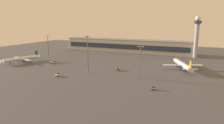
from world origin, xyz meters
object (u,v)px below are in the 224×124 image
(apron_light_west, at_px, (88,52))
(maintenance_van, at_px, (57,75))
(control_tower, at_px, (197,34))
(apron_light_east, at_px, (48,44))
(airplane_terminal_side, at_px, (22,59))
(airplane_far_stand, at_px, (183,65))
(pushback_tug, at_px, (154,88))
(cargo_loader, at_px, (118,69))
(apron_light_central, at_px, (140,59))
(fuel_truck, at_px, (53,62))

(apron_light_west, bearing_deg, maintenance_van, -133.02)
(control_tower, relative_size, apron_light_east, 1.85)
(airplane_terminal_side, distance_m, airplane_far_stand, 152.63)
(airplane_terminal_side, bearing_deg, pushback_tug, -174.16)
(airplane_far_stand, distance_m, apron_light_west, 80.55)
(cargo_loader, relative_size, apron_light_central, 0.20)
(airplane_terminal_side, bearing_deg, maintenance_van, 174.78)
(airplane_terminal_side, distance_m, apron_light_east, 41.66)
(airplane_terminal_side, height_order, apron_light_central, apron_light_central)
(control_tower, height_order, apron_light_west, control_tower)
(cargo_loader, xyz_separation_m, apron_light_east, (-101.63, 31.69, 13.11))
(airplane_far_stand, bearing_deg, airplane_terminal_side, 169.34)
(airplane_terminal_side, relative_size, fuel_truck, 6.34)
(fuel_truck, distance_m, apron_light_west, 55.24)
(airplane_far_stand, xyz_separation_m, pushback_tug, (-10.59, -61.15, -3.02))
(cargo_loader, distance_m, pushback_tug, 52.01)
(maintenance_van, distance_m, apron_light_east, 95.93)
(airplane_far_stand, xyz_separation_m, cargo_loader, (-48.87, -25.94, -2.91))
(airplane_far_stand, bearing_deg, apron_light_central, -148.96)
(maintenance_van, bearing_deg, airplane_far_stand, 20.84)
(airplane_far_stand, distance_m, pushback_tug, 62.13)
(pushback_tug, bearing_deg, cargo_loader, 130.29)
(apron_light_central, bearing_deg, control_tower, 71.83)
(airplane_terminal_side, relative_size, cargo_loader, 8.37)
(airplane_far_stand, distance_m, cargo_loader, 55.41)
(cargo_loader, bearing_deg, maintenance_van, 13.85)
(control_tower, height_order, apron_light_east, control_tower)
(airplane_far_stand, height_order, maintenance_van, airplane_far_stand)
(airplane_far_stand, relative_size, fuel_truck, 6.64)
(airplane_terminal_side, relative_size, pushback_tug, 11.64)
(fuel_truck, bearing_deg, apron_light_west, 27.12)
(cargo_loader, relative_size, apron_light_east, 0.18)
(airplane_far_stand, relative_size, maintenance_van, 8.84)
(airplane_far_stand, height_order, apron_light_east, apron_light_east)
(pushback_tug, bearing_deg, apron_light_central, 116.43)
(cargo_loader, relative_size, pushback_tug, 1.39)
(control_tower, relative_size, pushback_tug, 14.06)
(control_tower, xyz_separation_m, apron_light_central, (-33.45, -101.89, -12.97))
(cargo_loader, height_order, apron_light_central, apron_light_central)
(control_tower, height_order, airplane_far_stand, control_tower)
(maintenance_van, xyz_separation_m, apron_light_east, (-67.59, 66.80, 13.11))
(control_tower, xyz_separation_m, airplane_terminal_side, (-155.76, -99.06, -22.53))
(airplane_terminal_side, relative_size, airplane_far_stand, 0.95)
(airplane_terminal_side, xyz_separation_m, maintenance_van, (65.76, -26.54, -2.59))
(airplane_far_stand, height_order, fuel_truck, airplane_far_stand)
(cargo_loader, bearing_deg, apron_light_west, 12.80)
(maintenance_van, bearing_deg, fuel_truck, 118.41)
(fuel_truck, bearing_deg, apron_light_central, 39.26)
(control_tower, relative_size, airplane_far_stand, 1.15)
(control_tower, relative_size, apron_light_central, 1.99)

